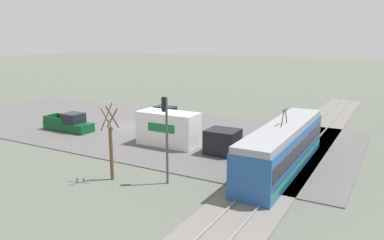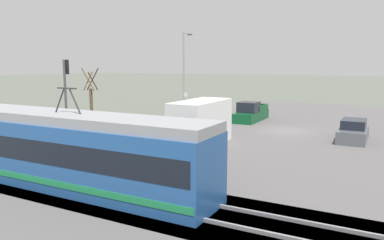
# 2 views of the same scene
# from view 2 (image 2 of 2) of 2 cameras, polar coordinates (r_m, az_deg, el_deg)

# --- Properties ---
(ground_plane) EXTENTS (320.00, 320.00, 0.00)m
(ground_plane) POSITION_cam_2_polar(r_m,az_deg,el_deg) (32.03, 14.27, -1.72)
(ground_plane) COLOR #565B51
(road_surface) EXTENTS (19.86, 47.58, 0.08)m
(road_surface) POSITION_cam_2_polar(r_m,az_deg,el_deg) (32.03, 14.27, -1.65)
(road_surface) COLOR #565454
(road_surface) RESTS_ON ground
(rail_bed) EXTENTS (60.95, 4.40, 0.22)m
(rail_bed) POSITION_cam_2_polar(r_m,az_deg,el_deg) (15.02, -3.48, -13.01)
(rail_bed) COLOR slate
(rail_bed) RESTS_ON ground
(light_rail_tram) EXTENTS (14.13, 2.71, 4.46)m
(light_rail_tram) POSITION_cam_2_polar(r_m,az_deg,el_deg) (17.70, -18.12, -4.51)
(light_rail_tram) COLOR #235193
(light_rail_tram) RESTS_ON ground
(box_truck) EXTENTS (2.35, 9.39, 3.01)m
(box_truck) POSITION_cam_2_polar(r_m,az_deg,el_deg) (24.46, -0.01, -1.09)
(box_truck) COLOR black
(box_truck) RESTS_ON ground
(pickup_truck) EXTENTS (1.94, 5.48, 1.90)m
(pickup_truck) POSITION_cam_2_polar(r_m,az_deg,el_deg) (36.78, 8.92, 0.99)
(pickup_truck) COLOR #0C4723
(pickup_truck) RESTS_ON ground
(sedan_car_0) EXTENTS (1.87, 4.64, 1.53)m
(sedan_car_0) POSITION_cam_2_polar(r_m,az_deg,el_deg) (29.44, 23.37, -1.65)
(sedan_car_0) COLOR #4C5156
(sedan_car_0) RESTS_ON ground
(traffic_light_pole) EXTENTS (0.28, 0.47, 5.84)m
(traffic_light_pole) POSITION_cam_2_polar(r_m,az_deg,el_deg) (26.07, -18.63, 4.10)
(traffic_light_pole) COLOR #47474C
(traffic_light_pole) RESTS_ON ground
(street_tree) EXTENTS (1.24, 1.03, 5.27)m
(street_tree) POSITION_cam_2_polar(r_m,az_deg,el_deg) (29.64, -15.09, 2.12)
(street_tree) COLOR brown
(street_tree) RESTS_ON ground
(street_lamp_near_crossing) EXTENTS (0.36, 1.95, 9.22)m
(street_lamp_near_crossing) POSITION_cam_2_polar(r_m,az_deg,el_deg) (44.37, -1.18, 8.13)
(street_lamp_near_crossing) COLOR gray
(street_lamp_near_crossing) RESTS_ON ground
(no_parking_sign) EXTENTS (0.32, 0.08, 2.49)m
(no_parking_sign) POSITION_cam_2_polar(r_m,az_deg,el_deg) (40.61, -1.00, 2.81)
(no_parking_sign) COLOR gray
(no_parking_sign) RESTS_ON ground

